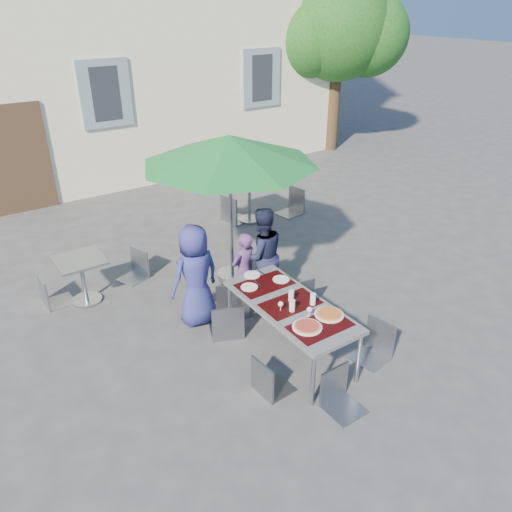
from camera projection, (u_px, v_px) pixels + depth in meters
ground at (337, 372)px, 6.06m from camera, size 90.00×90.00×0.00m
tree at (339, 28)px, 13.30m from camera, size 3.60×3.00×4.70m
dining_table at (290, 308)px, 6.05m from camera, size 0.80×1.85×0.76m
pizza_near_left at (307, 326)px, 5.58m from camera, size 0.34×0.34×0.03m
pizza_near_right at (329, 314)px, 5.80m from camera, size 0.34×0.34×0.03m
glassware at (298, 302)px, 5.92m from camera, size 0.47×0.45×0.15m
place_settings at (261, 280)px, 6.50m from camera, size 0.71×0.53×0.01m
child_0 at (196, 276)px, 6.67m from camera, size 0.75×0.52×1.45m
child_1 at (244, 271)px, 7.07m from camera, size 0.48×0.36×1.17m
child_2 at (262, 255)px, 7.20m from camera, size 0.77×0.53×1.45m
chair_0 at (226, 300)px, 6.43m from camera, size 0.55×0.56×0.96m
chair_1 at (231, 277)px, 6.86m from camera, size 0.61×0.62×1.05m
chair_2 at (298, 274)px, 7.00m from camera, size 0.50×0.51×0.99m
chair_3 at (269, 357)px, 5.52m from camera, size 0.41×0.41×0.87m
chair_4 at (379, 321)px, 6.08m from camera, size 0.47×0.47×0.91m
chair_5 at (342, 369)px, 5.33m from camera, size 0.40×0.40×0.88m
patio_umbrella at (229, 151)px, 7.10m from camera, size 2.59×2.59×2.32m
cafe_table_0 at (82, 273)px, 7.23m from camera, size 0.67×0.67×0.71m
bg_chair_l_0 at (47, 274)px, 7.13m from camera, size 0.42×0.42×0.89m
bg_chair_r_0 at (133, 249)px, 7.85m from camera, size 0.51×0.50×0.88m
cafe_table_1 at (249, 192)px, 9.82m from camera, size 0.78×0.78×0.83m
bg_chair_l_1 at (232, 192)px, 9.76m from camera, size 0.55×0.55×1.05m
bg_chair_r_1 at (294, 185)px, 10.19m from camera, size 0.50×0.50×1.02m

